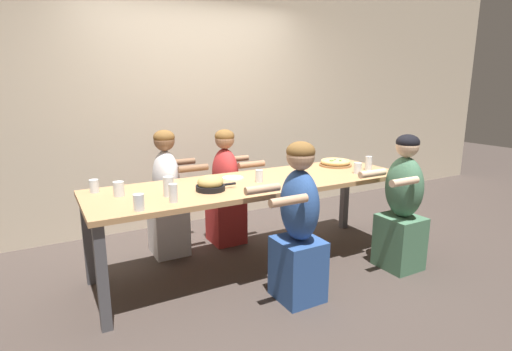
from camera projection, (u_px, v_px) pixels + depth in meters
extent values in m
plane|color=#423833|center=(256.00, 265.00, 3.59)|extent=(18.00, 18.00, 0.00)
cube|color=beige|center=(193.00, 83.00, 4.47)|extent=(10.00, 0.06, 3.20)
cube|color=tan|center=(256.00, 183.00, 3.42)|extent=(2.79, 0.85, 0.04)
cube|color=#4C4C51|center=(102.00, 278.00, 2.57)|extent=(0.07, 0.07, 0.74)
cube|color=#4C4C51|center=(396.00, 214.00, 3.83)|extent=(0.07, 0.07, 0.74)
cube|color=#4C4C51|center=(88.00, 241.00, 3.19)|extent=(0.07, 0.07, 0.74)
cube|color=#4C4C51|center=(345.00, 196.00, 4.46)|extent=(0.07, 0.07, 0.74)
cylinder|color=#996B42|center=(335.00, 165.00, 4.07)|extent=(0.33, 0.33, 0.02)
torus|color=#DBB26B|center=(335.00, 162.00, 4.06)|extent=(0.30, 0.30, 0.04)
cylinder|color=#E5C675|center=(335.00, 162.00, 4.06)|extent=(0.25, 0.25, 0.03)
cylinder|color=#4C7A3D|center=(331.00, 162.00, 3.99)|extent=(0.02, 0.02, 0.01)
cylinder|color=#4C7A3D|center=(332.00, 160.00, 4.06)|extent=(0.02, 0.02, 0.01)
cylinder|color=#4C7A3D|center=(330.00, 160.00, 4.05)|extent=(0.02, 0.02, 0.01)
cylinder|color=#4C7A3D|center=(335.00, 159.00, 4.11)|extent=(0.02, 0.02, 0.01)
cylinder|color=#4C7A3D|center=(340.00, 160.00, 4.07)|extent=(0.02, 0.02, 0.01)
cylinder|color=#4C7A3D|center=(340.00, 161.00, 4.03)|extent=(0.02, 0.02, 0.01)
cylinder|color=#4C7A3D|center=(333.00, 160.00, 4.05)|extent=(0.02, 0.02, 0.01)
cylinder|color=black|center=(210.00, 188.00, 3.12)|extent=(0.23, 0.23, 0.04)
cylinder|color=black|center=(230.00, 184.00, 3.19)|extent=(0.10, 0.02, 0.02)
ellipsoid|color=tan|center=(210.00, 182.00, 3.11)|extent=(0.20, 0.20, 0.11)
cylinder|color=white|center=(233.00, 178.00, 3.51)|extent=(0.18, 0.18, 0.01)
cube|color=#B7B7BC|center=(233.00, 177.00, 3.51)|extent=(0.06, 0.13, 0.01)
cylinder|color=white|center=(299.00, 182.00, 3.36)|extent=(0.23, 0.23, 0.01)
cube|color=#B7B7BC|center=(299.00, 181.00, 3.36)|extent=(0.12, 0.13, 0.01)
cylinder|color=silver|center=(119.00, 189.00, 2.96)|extent=(0.08, 0.08, 0.11)
cylinder|color=silver|center=(119.00, 192.00, 2.96)|extent=(0.07, 0.07, 0.06)
cylinder|color=silver|center=(358.00, 168.00, 3.71)|extent=(0.07, 0.07, 0.10)
cylinder|color=black|center=(358.00, 170.00, 3.71)|extent=(0.06, 0.06, 0.07)
cylinder|color=silver|center=(369.00, 163.00, 3.86)|extent=(0.06, 0.06, 0.13)
cylinder|color=black|center=(368.00, 165.00, 3.87)|extent=(0.06, 0.06, 0.09)
cylinder|color=silver|center=(94.00, 186.00, 3.06)|extent=(0.07, 0.07, 0.10)
cylinder|color=silver|center=(139.00, 202.00, 2.62)|extent=(0.07, 0.07, 0.11)
cylinder|color=silver|center=(139.00, 206.00, 2.63)|extent=(0.06, 0.06, 0.06)
cylinder|color=silver|center=(259.00, 176.00, 3.39)|extent=(0.06, 0.06, 0.10)
cylinder|color=silver|center=(259.00, 179.00, 3.39)|extent=(0.06, 0.06, 0.05)
cylinder|color=silver|center=(169.00, 186.00, 2.95)|extent=(0.08, 0.08, 0.15)
cylinder|color=black|center=(169.00, 191.00, 2.95)|extent=(0.07, 0.07, 0.08)
cylinder|color=silver|center=(173.00, 193.00, 2.80)|extent=(0.06, 0.06, 0.13)
cube|color=#2D5193|center=(297.00, 269.00, 2.99)|extent=(0.32, 0.34, 0.47)
ellipsoid|color=#2D5193|center=(299.00, 205.00, 2.88)|extent=(0.24, 0.36, 0.53)
sphere|color=tan|center=(300.00, 156.00, 2.80)|extent=(0.20, 0.20, 0.20)
ellipsoid|color=brown|center=(300.00, 151.00, 2.79)|extent=(0.21, 0.21, 0.14)
cylinder|color=tan|center=(289.00, 201.00, 2.61)|extent=(0.28, 0.06, 0.06)
cylinder|color=tan|center=(262.00, 189.00, 2.90)|extent=(0.28, 0.06, 0.06)
cube|color=#477556|center=(399.00, 242.00, 3.51)|extent=(0.32, 0.34, 0.47)
ellipsoid|color=#477556|center=(404.00, 187.00, 3.40)|extent=(0.24, 0.36, 0.53)
sphere|color=beige|center=(408.00, 146.00, 3.32)|extent=(0.19, 0.19, 0.19)
ellipsoid|color=black|center=(408.00, 142.00, 3.31)|extent=(0.19, 0.19, 0.13)
cylinder|color=beige|center=(404.00, 182.00, 3.13)|extent=(0.28, 0.06, 0.06)
cylinder|color=beige|center=(372.00, 173.00, 3.42)|extent=(0.28, 0.06, 0.06)
cube|color=silver|center=(169.00, 229.00, 3.81)|extent=(0.32, 0.34, 0.47)
ellipsoid|color=silver|center=(166.00, 179.00, 3.70)|extent=(0.24, 0.36, 0.53)
sphere|color=brown|center=(164.00, 141.00, 3.62)|extent=(0.19, 0.19, 0.19)
ellipsoid|color=brown|center=(164.00, 137.00, 3.61)|extent=(0.19, 0.19, 0.13)
cylinder|color=brown|center=(181.00, 162.00, 3.92)|extent=(0.28, 0.06, 0.06)
cylinder|color=brown|center=(193.00, 168.00, 3.62)|extent=(0.28, 0.06, 0.06)
cube|color=#B22D2D|center=(226.00, 219.00, 4.09)|extent=(0.32, 0.34, 0.47)
ellipsoid|color=#B22D2D|center=(225.00, 173.00, 3.98)|extent=(0.24, 0.36, 0.50)
sphere|color=#9E7051|center=(225.00, 139.00, 3.91)|extent=(0.19, 0.19, 0.19)
ellipsoid|color=brown|center=(225.00, 136.00, 3.90)|extent=(0.19, 0.19, 0.13)
cylinder|color=#9E7051|center=(236.00, 159.00, 4.21)|extent=(0.28, 0.06, 0.06)
cylinder|color=#9E7051|center=(251.00, 164.00, 3.91)|extent=(0.28, 0.06, 0.06)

